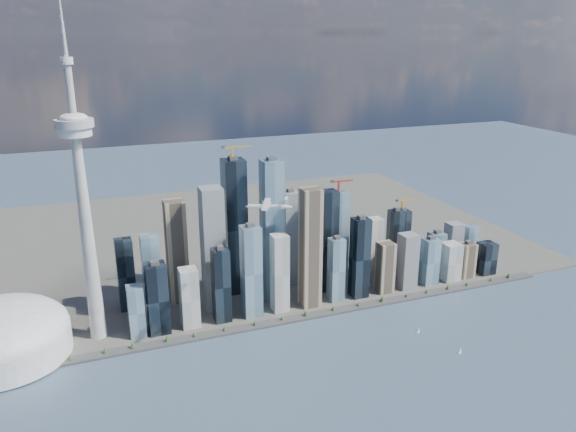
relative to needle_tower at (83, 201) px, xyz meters
name	(u,v)px	position (x,y,z in m)	size (l,w,h in m)	color
ground	(346,407)	(300.00, -310.00, -235.84)	(4000.00, 4000.00, 0.00)	#384863
seawall	(282,321)	(300.00, -60.00, -233.84)	(1100.00, 22.00, 4.00)	#383838
land	(218,238)	(300.00, 390.00, -234.34)	(1400.00, 900.00, 3.00)	#4C4C47
shoreline_trees	(282,318)	(300.00, -60.00, -227.06)	(960.53, 7.20, 8.80)	#3F2D1E
skyscraper_cluster	(295,253)	(359.61, 26.81, -146.50)	(736.00, 142.00, 285.95)	black
needle_tower	(83,201)	(0.00, 0.00, 0.00)	(56.00, 56.00, 550.50)	gray
dome_stadium	(1,335)	(-140.00, -10.00, -196.40)	(200.00, 200.00, 86.00)	silver
airplane	(269,206)	(249.90, -143.08, 5.70)	(65.82, 59.07, 16.85)	white
sailboat_west	(460,351)	(528.03, -254.24, -232.35)	(7.87, 3.02, 10.86)	white
sailboat_east	(419,331)	(503.33, -175.84, -232.57)	(7.16, 4.29, 10.19)	white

